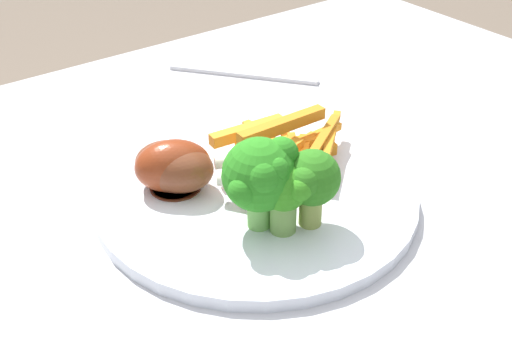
{
  "coord_description": "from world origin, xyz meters",
  "views": [
    {
      "loc": [
        -0.36,
        -0.4,
        1.06
      ],
      "look_at": [
        -0.05,
        0.01,
        0.74
      ],
      "focal_mm": 47.55,
      "sensor_mm": 36.0,
      "label": 1
    }
  ],
  "objects_px": {
    "broccoli_floret_back": "(283,188)",
    "chicken_drumstick_near": "(179,168)",
    "broccoli_floret_front": "(310,179)",
    "carrot_fries_pile": "(287,149)",
    "dining_table": "(301,276)",
    "chicken_drumstick_far": "(178,166)",
    "fork": "(243,74)",
    "broccoli_floret_middle": "(261,175)",
    "dinner_plate": "(256,195)"
  },
  "relations": [
    {
      "from": "carrot_fries_pile",
      "to": "fork",
      "type": "relative_size",
      "value": 0.74
    },
    {
      "from": "dining_table",
      "to": "broccoli_floret_middle",
      "type": "distance_m",
      "value": 0.2
    },
    {
      "from": "dining_table",
      "to": "carrot_fries_pile",
      "type": "height_order",
      "value": "carrot_fries_pile"
    },
    {
      "from": "dining_table",
      "to": "chicken_drumstick_near",
      "type": "bearing_deg",
      "value": 154.08
    },
    {
      "from": "broccoli_floret_back",
      "to": "chicken_drumstick_far",
      "type": "relative_size",
      "value": 0.55
    },
    {
      "from": "dining_table",
      "to": "broccoli_floret_front",
      "type": "height_order",
      "value": "broccoli_floret_front"
    },
    {
      "from": "broccoli_floret_middle",
      "to": "dining_table",
      "type": "bearing_deg",
      "value": 24.62
    },
    {
      "from": "broccoli_floret_middle",
      "to": "chicken_drumstick_near",
      "type": "xyz_separation_m",
      "value": [
        -0.02,
        0.09,
        -0.03
      ]
    },
    {
      "from": "dining_table",
      "to": "broccoli_floret_middle",
      "type": "xyz_separation_m",
      "value": [
        -0.08,
        -0.04,
        0.18
      ]
    },
    {
      "from": "chicken_drumstick_near",
      "to": "chicken_drumstick_far",
      "type": "xyz_separation_m",
      "value": [
        0.0,
        0.0,
        0.0
      ]
    },
    {
      "from": "broccoli_floret_front",
      "to": "fork",
      "type": "distance_m",
      "value": 0.33
    },
    {
      "from": "chicken_drumstick_far",
      "to": "fork",
      "type": "height_order",
      "value": "chicken_drumstick_far"
    },
    {
      "from": "chicken_drumstick_near",
      "to": "fork",
      "type": "bearing_deg",
      "value": 42.24
    },
    {
      "from": "chicken_drumstick_near",
      "to": "dinner_plate",
      "type": "bearing_deg",
      "value": -37.85
    },
    {
      "from": "dinner_plate",
      "to": "broccoli_floret_front",
      "type": "xyz_separation_m",
      "value": [
        0.0,
        -0.07,
        0.05
      ]
    },
    {
      "from": "broccoli_floret_back",
      "to": "chicken_drumstick_far",
      "type": "distance_m",
      "value": 0.11
    },
    {
      "from": "chicken_drumstick_far",
      "to": "chicken_drumstick_near",
      "type": "bearing_deg",
      "value": -95.67
    },
    {
      "from": "carrot_fries_pile",
      "to": "chicken_drumstick_far",
      "type": "xyz_separation_m",
      "value": [
        -0.1,
        0.03,
        0.01
      ]
    },
    {
      "from": "dining_table",
      "to": "broccoli_floret_back",
      "type": "relative_size",
      "value": 15.04
    },
    {
      "from": "broccoli_floret_front",
      "to": "fork",
      "type": "bearing_deg",
      "value": 63.64
    },
    {
      "from": "dining_table",
      "to": "chicken_drumstick_far",
      "type": "bearing_deg",
      "value": 153.32
    },
    {
      "from": "dining_table",
      "to": "fork",
      "type": "distance_m",
      "value": 0.28
    },
    {
      "from": "dinner_plate",
      "to": "broccoli_floret_front",
      "type": "distance_m",
      "value": 0.08
    },
    {
      "from": "chicken_drumstick_far",
      "to": "carrot_fries_pile",
      "type": "bearing_deg",
      "value": -15.05
    },
    {
      "from": "carrot_fries_pile",
      "to": "broccoli_floret_back",
      "type": "bearing_deg",
      "value": -130.75
    },
    {
      "from": "chicken_drumstick_near",
      "to": "fork",
      "type": "xyz_separation_m",
      "value": [
        0.2,
        0.18,
        -0.03
      ]
    },
    {
      "from": "dining_table",
      "to": "fork",
      "type": "bearing_deg",
      "value": 67.44
    },
    {
      "from": "chicken_drumstick_far",
      "to": "fork",
      "type": "xyz_separation_m",
      "value": [
        0.2,
        0.18,
        -0.03
      ]
    },
    {
      "from": "broccoli_floret_front",
      "to": "broccoli_floret_back",
      "type": "relative_size",
      "value": 1.1
    },
    {
      "from": "broccoli_floret_back",
      "to": "chicken_drumstick_near",
      "type": "distance_m",
      "value": 0.11
    },
    {
      "from": "broccoli_floret_middle",
      "to": "chicken_drumstick_near",
      "type": "bearing_deg",
      "value": 104.89
    },
    {
      "from": "fork",
      "to": "dinner_plate",
      "type": "bearing_deg",
      "value": 107.89
    },
    {
      "from": "broccoli_floret_front",
      "to": "chicken_drumstick_near",
      "type": "bearing_deg",
      "value": 118.04
    },
    {
      "from": "fork",
      "to": "dining_table",
      "type": "bearing_deg",
      "value": 118.76
    },
    {
      "from": "carrot_fries_pile",
      "to": "chicken_drumstick_near",
      "type": "height_order",
      "value": "carrot_fries_pile"
    },
    {
      "from": "broccoli_floret_back",
      "to": "carrot_fries_pile",
      "type": "relative_size",
      "value": 0.45
    },
    {
      "from": "broccoli_floret_front",
      "to": "broccoli_floret_middle",
      "type": "xyz_separation_m",
      "value": [
        -0.03,
        0.02,
        0.01
      ]
    },
    {
      "from": "carrot_fries_pile",
      "to": "fork",
      "type": "height_order",
      "value": "carrot_fries_pile"
    },
    {
      "from": "dining_table",
      "to": "carrot_fries_pile",
      "type": "bearing_deg",
      "value": 97.65
    },
    {
      "from": "broccoli_floret_back",
      "to": "carrot_fries_pile",
      "type": "xyz_separation_m",
      "value": [
        0.07,
        0.08,
        -0.02
      ]
    },
    {
      "from": "dining_table",
      "to": "dinner_plate",
      "type": "bearing_deg",
      "value": 169.71
    },
    {
      "from": "broccoli_floret_middle",
      "to": "chicken_drumstick_near",
      "type": "distance_m",
      "value": 0.1
    },
    {
      "from": "dining_table",
      "to": "chicken_drumstick_far",
      "type": "relative_size",
      "value": 8.23
    },
    {
      "from": "chicken_drumstick_near",
      "to": "chicken_drumstick_far",
      "type": "height_order",
      "value": "chicken_drumstick_far"
    },
    {
      "from": "dining_table",
      "to": "dinner_plate",
      "type": "height_order",
      "value": "dinner_plate"
    },
    {
      "from": "broccoli_floret_middle",
      "to": "chicken_drumstick_far",
      "type": "relative_size",
      "value": 0.7
    },
    {
      "from": "dinner_plate",
      "to": "chicken_drumstick_near",
      "type": "xyz_separation_m",
      "value": [
        -0.05,
        0.04,
        0.03
      ]
    },
    {
      "from": "broccoli_floret_middle",
      "to": "broccoli_floret_back",
      "type": "xyz_separation_m",
      "value": [
        0.01,
        -0.01,
        -0.01
      ]
    },
    {
      "from": "dinner_plate",
      "to": "chicken_drumstick_far",
      "type": "distance_m",
      "value": 0.08
    },
    {
      "from": "dining_table",
      "to": "broccoli_floret_middle",
      "type": "height_order",
      "value": "broccoli_floret_middle"
    }
  ]
}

